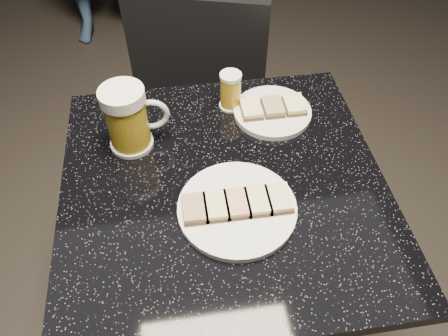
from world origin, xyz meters
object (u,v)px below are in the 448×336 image
(table, at_px, (224,243))
(beer_tumbler, at_px, (231,91))
(chair, at_px, (193,128))
(plate_small, at_px, (272,112))
(beer_mug, at_px, (128,118))
(plate_large, at_px, (237,208))

(table, distance_m, beer_tumbler, 0.39)
(table, bearing_deg, chair, 94.56)
(plate_small, height_order, beer_mug, beer_mug)
(plate_small, distance_m, chair, 0.40)
(beer_mug, distance_m, chair, 0.47)
(plate_large, bearing_deg, table, 101.74)
(table, distance_m, beer_mug, 0.40)
(beer_tumbler, distance_m, chair, 0.36)
(table, bearing_deg, beer_tumbler, 77.89)
(plate_small, bearing_deg, table, -126.81)
(beer_mug, bearing_deg, table, -38.07)
(plate_large, height_order, plate_small, same)
(plate_large, relative_size, chair, 0.28)
(beer_mug, relative_size, chair, 0.18)
(plate_small, bearing_deg, chair, 128.03)
(table, distance_m, chair, 0.45)
(plate_large, xyz_separation_m, beer_mug, (-0.21, 0.23, 0.07))
(beer_mug, bearing_deg, chair, 61.96)
(chair, bearing_deg, plate_small, -51.97)
(plate_large, bearing_deg, beer_mug, 132.59)
(beer_tumbler, bearing_deg, beer_mug, -157.79)
(chair, bearing_deg, beer_mug, -118.04)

